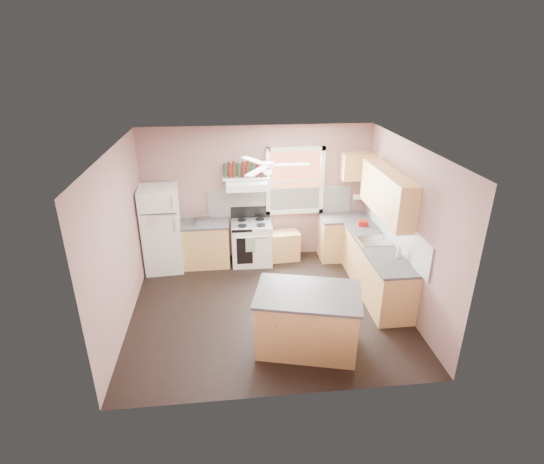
{
  "coord_description": "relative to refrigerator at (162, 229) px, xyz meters",
  "views": [
    {
      "loc": [
        -0.61,
        -6.03,
        4.03
      ],
      "look_at": [
        0.1,
        0.3,
        1.25
      ],
      "focal_mm": 28.0,
      "sensor_mm": 36.0,
      "label": 1
    }
  ],
  "objects": [
    {
      "name": "upper_cabinet_right",
      "position": [
        3.96,
        -1.11,
        0.94
      ],
      "size": [
        0.33,
        1.8,
        0.76
      ],
      "primitive_type": "cube",
      "color": "tan",
      "rests_on": "wall_right"
    },
    {
      "name": "paper_towel",
      "position": [
        3.95,
        0.25,
        0.41
      ],
      "size": [
        0.26,
        0.12,
        0.12
      ],
      "primitive_type": "cylinder",
      "rotation": [
        0.0,
        1.57,
        0.0
      ],
      "color": "white",
      "rests_on": "wall_back"
    },
    {
      "name": "backsplash_back",
      "position": [
        2.33,
        0.37,
        0.34
      ],
      "size": [
        2.9,
        0.03,
        0.55
      ],
      "primitive_type": "cube",
      "color": "white",
      "rests_on": "wall_back"
    },
    {
      "name": "backsplash_right",
      "position": [
        4.11,
        -1.31,
        0.34
      ],
      "size": [
        0.03,
        2.6,
        0.55
      ],
      "primitive_type": "cube",
      "color": "white",
      "rests_on": "wall_right"
    },
    {
      "name": "red_caddy",
      "position": [
        3.83,
        -0.41,
        0.11
      ],
      "size": [
        0.2,
        0.14,
        0.1
      ],
      "primitive_type": "cube",
      "rotation": [
        0.0,
        0.0,
        -0.15
      ],
      "color": "#A1130D",
      "rests_on": "counter_right"
    },
    {
      "name": "wine_bottles",
      "position": [
        1.65,
        0.26,
        1.04
      ],
      "size": [
        0.86,
        0.06,
        0.31
      ],
      "color": "#143819",
      "rests_on": "bottle_shelf"
    },
    {
      "name": "wall_left",
      "position": [
        -0.4,
        -1.61,
        0.51
      ],
      "size": [
        0.05,
        4.0,
        2.7
      ],
      "primitive_type": "cube",
      "color": "#8C6761",
      "rests_on": "ground"
    },
    {
      "name": "soap_bottle",
      "position": [
        3.99,
        -1.77,
        0.17
      ],
      "size": [
        0.12,
        0.12,
        0.21
      ],
      "primitive_type": "imported",
      "rotation": [
        0.0,
        0.0,
        2.41
      ],
      "color": "silver",
      "rests_on": "counter_right"
    },
    {
      "name": "base_cabinet_left",
      "position": [
        0.82,
        0.09,
        -0.41
      ],
      "size": [
        0.9,
        0.6,
        0.86
      ],
      "primitive_type": "cube",
      "color": "tan",
      "rests_on": "floor"
    },
    {
      "name": "faucet",
      "position": [
        3.98,
        -1.11,
        0.13
      ],
      "size": [
        0.03,
        0.03,
        0.14
      ],
      "primitive_type": "cylinder",
      "color": "silver",
      "rests_on": "sink"
    },
    {
      "name": "counter_left",
      "position": [
        0.82,
        0.09,
        0.04
      ],
      "size": [
        0.92,
        0.62,
        0.04
      ],
      "primitive_type": "cube",
      "color": "#3F3F42",
      "rests_on": "base_cabinet_left"
    },
    {
      "name": "wall_right",
      "position": [
        4.15,
        -1.61,
        0.51
      ],
      "size": [
        0.05,
        4.0,
        2.7
      ],
      "primitive_type": "cube",
      "color": "#8C6761",
      "rests_on": "ground"
    },
    {
      "name": "island",
      "position": [
        2.33,
        -2.68,
        -0.41
      ],
      "size": [
        1.56,
        1.19,
        0.86
      ],
      "primitive_type": "cube",
      "rotation": [
        0.0,
        0.0,
        -0.25
      ],
      "color": "tan",
      "rests_on": "floor"
    },
    {
      "name": "bottle_shelf",
      "position": [
        1.65,
        0.26,
        0.88
      ],
      "size": [
        0.9,
        0.26,
        0.03
      ],
      "primitive_type": "cube",
      "color": "white",
      "rests_on": "range_hood"
    },
    {
      "name": "counter_right",
      "position": [
        3.82,
        -1.31,
        0.04
      ],
      "size": [
        0.62,
        2.22,
        0.04
      ],
      "primitive_type": "cube",
      "color": "#3F3F42",
      "rests_on": "base_cabinet_right"
    },
    {
      "name": "sink",
      "position": [
        3.82,
        -1.11,
        0.06
      ],
      "size": [
        0.55,
        0.45,
        0.03
      ],
      "primitive_type": "cube",
      "color": "silver",
      "rests_on": "counter_right"
    },
    {
      "name": "toaster",
      "position": [
        0.8,
        0.05,
        0.15
      ],
      "size": [
        0.29,
        0.18,
        0.18
      ],
      "primitive_type": "cube",
      "rotation": [
        0.0,
        0.0,
        0.09
      ],
      "color": "silver",
      "rests_on": "counter_left"
    },
    {
      "name": "base_cabinet_corner",
      "position": [
        3.63,
        0.09,
        -0.41
      ],
      "size": [
        1.0,
        0.6,
        0.86
      ],
      "primitive_type": "cube",
      "color": "tan",
      "rests_on": "floor"
    },
    {
      "name": "counter_corner",
      "position": [
        3.63,
        0.09,
        0.04
      ],
      "size": [
        1.02,
        0.62,
        0.04
      ],
      "primitive_type": "cube",
      "color": "#3F3F42",
      "rests_on": "base_cabinet_corner"
    },
    {
      "name": "refrigerator",
      "position": [
        0.0,
        0.0,
        0.0
      ],
      "size": [
        0.75,
        0.73,
        1.67
      ],
      "primitive_type": "cube",
      "rotation": [
        0.0,
        0.0,
        0.07
      ],
      "color": "white",
      "rests_on": "floor"
    },
    {
      "name": "range_hood",
      "position": [
        1.65,
        0.14,
        0.78
      ],
      "size": [
        0.78,
        0.5,
        0.14
      ],
      "primitive_type": "cube",
      "color": "white",
      "rests_on": "wall_back"
    },
    {
      "name": "window_view",
      "position": [
        2.63,
        0.37,
        0.76
      ],
      "size": [
        1.0,
        0.02,
        1.2
      ],
      "primitive_type": "cube",
      "color": "brown",
      "rests_on": "wall_back"
    },
    {
      "name": "wall_back",
      "position": [
        1.88,
        0.41,
        0.51
      ],
      "size": [
        4.5,
        0.05,
        2.7
      ],
      "primitive_type": "cube",
      "color": "#8C6761",
      "rests_on": "ground"
    },
    {
      "name": "ceiling",
      "position": [
        1.88,
        -1.61,
        1.86
      ],
      "size": [
        4.5,
        4.5,
        0.0
      ],
      "primitive_type": "plane",
      "color": "white",
      "rests_on": "ground"
    },
    {
      "name": "window_frame",
      "position": [
        2.63,
        0.34,
        0.76
      ],
      "size": [
        1.16,
        0.07,
        1.36
      ],
      "primitive_type": "cube",
      "color": "white",
      "rests_on": "wall_back"
    },
    {
      "name": "ceiling_fan_hub",
      "position": [
        1.88,
        -1.61,
        1.61
      ],
      "size": [
        0.2,
        0.2,
        0.08
      ],
      "primitive_type": "cylinder",
      "color": "white",
      "rests_on": "ceiling"
    },
    {
      "name": "island_top",
      "position": [
        2.33,
        -2.68,
        0.04
      ],
      "size": [
        1.66,
        1.29,
        0.04
      ],
      "primitive_type": "cube",
      "rotation": [
        0.0,
        0.0,
        -0.25
      ],
      "color": "#3F3F42",
      "rests_on": "island"
    },
    {
      "name": "floor",
      "position": [
        1.88,
        -1.61,
        -0.84
      ],
      "size": [
        4.5,
        4.5,
        0.0
      ],
      "primitive_type": "plane",
      "color": "black",
      "rests_on": "ground"
    },
    {
      "name": "base_cabinet_right",
      "position": [
        3.83,
        -1.31,
        -0.41
      ],
      "size": [
        0.6,
        2.2,
        0.86
      ],
      "primitive_type": "cube",
      "color": "tan",
      "rests_on": "floor"
    },
    {
      "name": "cart",
      "position": [
        2.41,
        0.13,
        -0.55
      ],
      "size": [
        0.59,
        0.42,
        0.57
      ],
      "primitive_type": "cube",
      "rotation": [
        0.0,
        0.0,
        0.07
      ],
      "color": "tan",
      "rests_on": "floor"
    },
    {
      "name": "upper_cabinet_corner",
      "position": [
        3.83,
        0.22,
        1.06
      ],
      "size": [
        0.6,
        0.33,
        0.52
      ],
      "primitive_type": "cube",
      "color": "tan",
      "rests_on": "wall_back"
    },
    {
      "name": "stove",
      "position": [
        1.72,
        0.07,
        -0.41
      ],
      "size": [
        0.8,
        0.65,
        0.86
      ],
      "primitive_type": "cube",
      "rotation": [
        0.0,
        0.0,
        -0.02
      ],
      "color": "white",
      "rests_on": "floor"
    }
  ]
}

